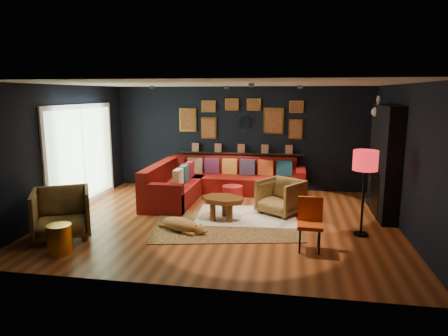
% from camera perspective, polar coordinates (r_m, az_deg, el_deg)
% --- Properties ---
extents(floor, '(6.50, 6.50, 0.00)m').
position_cam_1_polar(floor, '(7.83, -0.10, -7.47)').
color(floor, '#9C4F27').
rests_on(floor, ground).
extents(room_walls, '(6.50, 6.50, 6.50)m').
position_cam_1_polar(room_walls, '(7.49, -0.10, 4.21)').
color(room_walls, black).
rests_on(room_walls, ground).
extents(sectional, '(3.41, 2.69, 0.86)m').
position_cam_1_polar(sectional, '(9.57, -1.87, -2.10)').
color(sectional, maroon).
rests_on(sectional, ground).
extents(ledge, '(3.20, 0.12, 0.04)m').
position_cam_1_polar(ledge, '(10.20, 2.48, 2.11)').
color(ledge, black).
rests_on(ledge, room_walls).
extents(gallery_wall, '(3.15, 0.04, 1.02)m').
position_cam_1_polar(gallery_wall, '(10.15, 2.47, 7.10)').
color(gallery_wall, gold).
rests_on(gallery_wall, room_walls).
extents(sunburst_mirror, '(0.47, 0.16, 0.47)m').
position_cam_1_polar(sunburst_mirror, '(10.14, 3.11, 6.49)').
color(sunburst_mirror, silver).
rests_on(sunburst_mirror, room_walls).
extents(fireplace, '(0.31, 1.60, 2.20)m').
position_cam_1_polar(fireplace, '(8.54, 21.90, 0.37)').
color(fireplace, black).
rests_on(fireplace, ground).
extents(deer_head, '(0.50, 0.28, 0.45)m').
position_cam_1_polar(deer_head, '(8.93, 21.99, 7.44)').
color(deer_head, white).
rests_on(deer_head, fireplace).
extents(sliding_door, '(0.06, 2.80, 2.20)m').
position_cam_1_polar(sliding_door, '(9.21, -19.55, 1.71)').
color(sliding_door, white).
rests_on(sliding_door, ground).
extents(ceiling_spots, '(3.30, 2.50, 0.06)m').
position_cam_1_polar(ceiling_spots, '(8.23, 0.87, 11.53)').
color(ceiling_spots, black).
rests_on(ceiling_spots, room_walls).
extents(shag_rug, '(2.06, 1.57, 0.03)m').
position_cam_1_polar(shag_rug, '(8.05, 3.19, -6.86)').
color(shag_rug, silver).
rests_on(shag_rug, ground).
extents(leopard_rug, '(2.95, 2.37, 0.02)m').
position_cam_1_polar(leopard_rug, '(7.53, 0.24, -8.15)').
color(leopard_rug, tan).
rests_on(leopard_rug, ground).
extents(coffee_table, '(1.03, 0.88, 0.44)m').
position_cam_1_polar(coffee_table, '(7.71, -0.18, -4.82)').
color(coffee_table, brown).
rests_on(coffee_table, shag_rug).
extents(pouf, '(0.47, 0.47, 0.31)m').
position_cam_1_polar(pouf, '(9.21, 1.21, -3.51)').
color(pouf, '#A41B1D').
rests_on(pouf, shag_rug).
extents(armchair_left, '(1.21, 1.18, 0.93)m').
position_cam_1_polar(armchair_left, '(7.34, -22.19, -5.70)').
color(armchair_left, '#B48A45').
rests_on(armchair_left, ground).
extents(armchair_right, '(1.04, 1.03, 0.79)m').
position_cam_1_polar(armchair_right, '(8.19, 8.09, -3.86)').
color(armchair_right, '#B48A45').
rests_on(armchair_right, ground).
extents(gold_stool, '(0.36, 0.36, 0.46)m').
position_cam_1_polar(gold_stool, '(6.71, -22.42, -9.37)').
color(gold_stool, gold).
rests_on(gold_stool, ground).
extents(orange_chair, '(0.40, 0.40, 0.83)m').
position_cam_1_polar(orange_chair, '(6.44, 12.19, -7.19)').
color(orange_chair, black).
rests_on(orange_chair, ground).
extents(floor_lamp, '(0.41, 0.41, 1.49)m').
position_cam_1_polar(floor_lamp, '(7.12, 19.53, 0.46)').
color(floor_lamp, black).
rests_on(floor_lamp, ground).
extents(dog, '(1.15, 0.87, 0.33)m').
position_cam_1_polar(dog, '(7.21, -6.27, -7.65)').
color(dog, '#BB794A').
rests_on(dog, leopard_rug).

